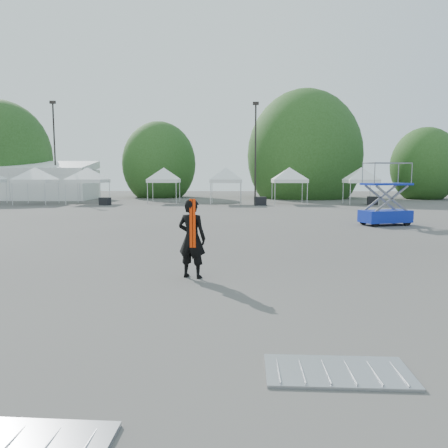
{
  "coord_description": "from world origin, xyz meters",
  "views": [
    {
      "loc": [
        0.77,
        -12.05,
        2.64
      ],
      "look_at": [
        0.52,
        -0.14,
        1.3
      ],
      "focal_mm": 35.0,
      "sensor_mm": 36.0,
      "label": 1
    }
  ],
  "objects": [
    {
      "name": "tent_e",
      "position": [
        0.14,
        27.65,
        3.06
      ],
      "size": [
        4.08,
        4.08,
        3.88
      ],
      "color": "silver",
      "rests_on": "ground"
    },
    {
      "name": "crate_mid",
      "position": [
        3.15,
        26.03,
        0.37
      ],
      "size": [
        1.07,
        0.89,
        0.75
      ],
      "primitive_type": "cube",
      "rotation": [
        0.0,
        0.0,
        0.16
      ],
      "color": "black",
      "rests_on": "ground"
    },
    {
      "name": "ground",
      "position": [
        0.0,
        0.0,
        0.0
      ],
      "size": [
        120.0,
        120.0,
        0.0
      ],
      "primitive_type": "plane",
      "color": "#474442",
      "rests_on": "ground"
    },
    {
      "name": "barrier_mid",
      "position": [
        2.18,
        -6.44,
        0.03
      ],
      "size": [
        1.96,
        1.03,
        0.06
      ],
      "rotation": [
        0.0,
        0.0,
        -0.03
      ],
      "color": "#A3A6AB",
      "rests_on": "ground"
    },
    {
      "name": "tent_g",
      "position": [
        12.19,
        27.28,
        3.06
      ],
      "size": [
        3.8,
        3.8,
        3.88
      ],
      "color": "silver",
      "rests_on": "ground"
    },
    {
      "name": "tent_d",
      "position": [
        -5.72,
        28.97,
        3.06
      ],
      "size": [
        4.0,
        4.0,
        3.88
      ],
      "color": "silver",
      "rests_on": "ground"
    },
    {
      "name": "light_pole_east",
      "position": [
        3.0,
        32.0,
        5.52
      ],
      "size": [
        0.6,
        0.25,
        9.8
      ],
      "color": "black",
      "rests_on": "ground"
    },
    {
      "name": "crate_east",
      "position": [
        13.23,
        27.05,
        0.36
      ],
      "size": [
        1.07,
        0.92,
        0.73
      ],
      "primitive_type": "cube",
      "rotation": [
        0.0,
        0.0,
        -0.22
      ],
      "color": "black",
      "rests_on": "ground"
    },
    {
      "name": "tree_far_w",
      "position": [
        -26.0,
        38.0,
        4.54
      ],
      "size": [
        4.8,
        4.8,
        7.3
      ],
      "color": "#382314",
      "rests_on": "ground"
    },
    {
      "name": "marquee",
      "position": [
        -22.0,
        35.0,
        1.97
      ],
      "size": [
        15.0,
        6.25,
        4.23
      ],
      "color": "white",
      "rests_on": "ground"
    },
    {
      "name": "tree_mid_w",
      "position": [
        -8.0,
        40.0,
        3.93
      ],
      "size": [
        4.16,
        4.16,
        6.33
      ],
      "color": "#382314",
      "rests_on": "ground"
    },
    {
      "name": "tent_b",
      "position": [
        -17.04,
        27.09,
        3.06
      ],
      "size": [
        4.41,
        4.41,
        3.88
      ],
      "color": "silver",
      "rests_on": "ground"
    },
    {
      "name": "tree_far_e",
      "position": [
        22.0,
        37.0,
        3.63
      ],
      "size": [
        3.84,
        3.84,
        5.84
      ],
      "color": "#382314",
      "rests_on": "ground"
    },
    {
      "name": "crate_west",
      "position": [
        -10.49,
        26.05,
        0.33
      ],
      "size": [
        1.03,
        0.9,
        0.67
      ],
      "primitive_type": "cube",
      "rotation": [
        0.0,
        0.0,
        -0.32
      ],
      "color": "black",
      "rests_on": "ground"
    },
    {
      "name": "scissor_lift",
      "position": [
        8.81,
        11.03,
        1.65
      ],
      "size": [
        2.8,
        1.96,
        3.28
      ],
      "rotation": [
        0.0,
        0.0,
        0.3
      ],
      "color": "#0B2996",
      "rests_on": "ground"
    },
    {
      "name": "man",
      "position": [
        -0.28,
        -1.0,
        1.03
      ],
      "size": [
        0.87,
        0.72,
        2.05
      ],
      "rotation": [
        0.0,
        0.0,
        2.79
      ],
      "color": "black",
      "rests_on": "ground"
    },
    {
      "name": "tree_mid_e",
      "position": [
        9.0,
        39.0,
        4.84
      ],
      "size": [
        5.12,
        5.12,
        7.79
      ],
      "color": "#382314",
      "rests_on": "ground"
    },
    {
      "name": "tent_c",
      "position": [
        -12.56,
        27.9,
        3.06
      ],
      "size": [
        4.61,
        4.61,
        3.88
      ],
      "color": "silver",
      "rests_on": "ground"
    },
    {
      "name": "tent_f",
      "position": [
        5.94,
        28.31,
        3.06
      ],
      "size": [
        4.34,
        4.34,
        3.88
      ],
      "color": "silver",
      "rests_on": "ground"
    },
    {
      "name": "light_pole_west",
      "position": [
        -18.0,
        34.0,
        5.77
      ],
      "size": [
        0.6,
        0.25,
        10.3
      ],
      "color": "black",
      "rests_on": "ground"
    }
  ]
}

